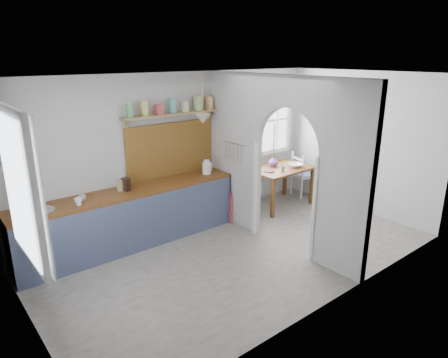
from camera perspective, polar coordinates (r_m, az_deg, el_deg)
floor at (r=6.13m, az=2.55°, el=-10.54°), size 5.80×3.20×0.01m
ceiling at (r=5.42m, az=2.93°, el=14.54°), size 5.80×3.20×0.01m
walls at (r=5.63m, az=2.73°, el=1.22°), size 5.81×3.21×2.60m
partition at (r=6.11m, az=7.31°, el=3.85°), size 0.12×3.20×2.60m
kitchen_window at (r=4.27m, az=-27.31°, el=-1.17°), size 0.10×1.16×1.50m
nook_window at (r=7.88m, az=5.01°, el=8.08°), size 1.76×0.10×1.30m
counter at (r=6.38m, az=-13.16°, el=-5.31°), size 3.50×0.60×0.90m
sink at (r=5.81m, az=-24.90°, el=-4.22°), size 0.40×0.40×0.02m
backsplash at (r=6.73m, az=-7.56°, el=4.22°), size 1.65×0.03×0.90m
shelf at (r=6.54m, az=-7.39°, el=9.65°), size 1.75×0.20×0.21m
pendant_lamp at (r=6.48m, az=-3.05°, el=8.60°), size 0.26×0.26×0.16m
utensil_rail at (r=6.64m, az=1.51°, el=5.07°), size 0.02×0.50×0.02m
dining_table at (r=7.90m, az=7.92°, el=-1.09°), size 1.25×0.84×0.77m
chair_left at (r=7.20m, az=3.05°, el=-2.42°), size 0.51×0.51×0.86m
chair_right at (r=8.54m, az=11.42°, el=0.69°), size 0.52×0.52×0.93m
kettle at (r=6.85m, az=-2.48°, el=1.75°), size 0.22×0.18×0.24m
mug_a at (r=5.79m, az=-20.04°, el=-3.04°), size 0.12×0.12×0.10m
mug_b at (r=5.92m, az=-19.59°, el=-2.62°), size 0.11×0.11×0.09m
knife_block at (r=6.18m, az=-13.86°, el=-0.74°), size 0.13×0.15×0.19m
jar at (r=6.20m, az=-14.60°, el=-0.84°), size 0.13×0.13×0.17m
towel_magenta at (r=7.02m, az=0.92°, el=-4.29°), size 0.02×0.03×0.58m
towel_orange at (r=7.02m, az=0.97°, el=-4.51°), size 0.02×0.03×0.44m
bowl at (r=7.87m, az=10.12°, el=1.95°), size 0.36×0.36×0.07m
table_cup at (r=7.57m, az=8.40°, el=1.54°), size 0.13×0.13×0.10m
plate at (r=7.49m, az=6.44°, el=1.11°), size 0.25×0.25×0.02m
vase at (r=7.85m, az=7.09°, el=2.55°), size 0.24×0.24×0.20m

